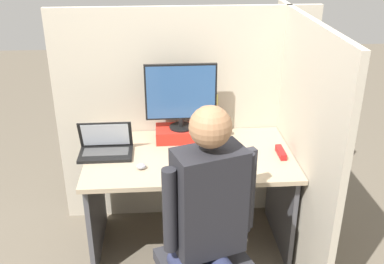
{
  "coord_description": "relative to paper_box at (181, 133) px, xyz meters",
  "views": [
    {
      "loc": [
        -0.17,
        -2.2,
        2.08
      ],
      "look_at": [
        0.0,
        0.19,
        0.97
      ],
      "focal_mm": 42.0,
      "sensor_mm": 36.0,
      "label": 1
    }
  ],
  "objects": [
    {
      "name": "cubicle_panel_back",
      "position": [
        0.04,
        0.18,
        0.04
      ],
      "size": [
        1.84,
        0.05,
        1.6
      ],
      "color": "#B7AD99",
      "rests_on": "ground"
    },
    {
      "name": "monitor",
      "position": [
        -0.0,
        0.0,
        0.29
      ],
      "size": [
        0.48,
        0.16,
        0.45
      ],
      "color": "black",
      "rests_on": "paper_box"
    },
    {
      "name": "mouse",
      "position": [
        -0.27,
        -0.4,
        -0.03
      ],
      "size": [
        0.06,
        0.06,
        0.04
      ],
      "color": "gray",
      "rests_on": "desk"
    },
    {
      "name": "carrot_toy",
      "position": [
        0.31,
        -0.42,
        -0.03
      ],
      "size": [
        0.04,
        0.16,
        0.04
      ],
      "color": "orange",
      "rests_on": "desk"
    },
    {
      "name": "office_chair",
      "position": [
        0.12,
        -0.88,
        -0.27
      ],
      "size": [
        0.59,
        0.63,
        0.97
      ],
      "color": "#2D2D33",
      "rests_on": "ground"
    },
    {
      "name": "coffee_mug",
      "position": [
        0.29,
        0.02,
        0.01
      ],
      "size": [
        0.08,
        0.08,
        0.1
      ],
      "color": "#232328",
      "rests_on": "desk"
    },
    {
      "name": "desk",
      "position": [
        0.04,
        -0.23,
        -0.22
      ],
      "size": [
        1.34,
        0.77,
        0.72
      ],
      "color": "tan",
      "rests_on": "ground"
    },
    {
      "name": "paper_box",
      "position": [
        0.0,
        0.0,
        0.0
      ],
      "size": [
        0.35,
        0.2,
        0.09
      ],
      "color": "red",
      "rests_on": "desk"
    },
    {
      "name": "laptop",
      "position": [
        -0.5,
        -0.19,
        0.0
      ],
      "size": [
        0.34,
        0.21,
        0.22
      ],
      "color": "black",
      "rests_on": "desk"
    },
    {
      "name": "person",
      "position": [
        0.07,
        -1.02,
        0.02
      ],
      "size": [
        0.46,
        0.46,
        1.35
      ],
      "color": "#282D4C",
      "rests_on": "ground"
    },
    {
      "name": "cubicle_panel_right",
      "position": [
        0.74,
        -0.31,
        0.04
      ],
      "size": [
        0.04,
        1.42,
        1.6
      ],
      "color": "#B7AD99",
      "rests_on": "ground"
    },
    {
      "name": "stapler",
      "position": [
        0.63,
        -0.29,
        -0.02
      ],
      "size": [
        0.04,
        0.16,
        0.04
      ],
      "color": "#A31919",
      "rests_on": "desk"
    }
  ]
}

